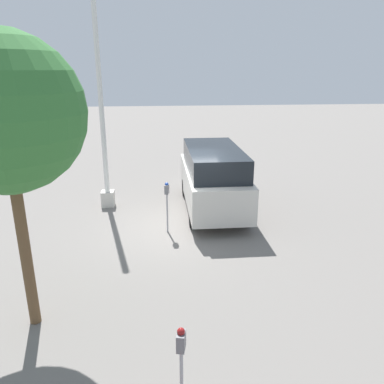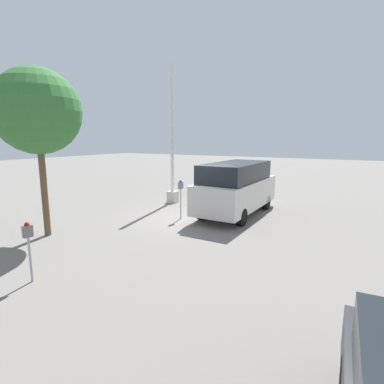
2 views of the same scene
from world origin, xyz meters
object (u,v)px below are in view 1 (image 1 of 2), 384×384
(lamp_post, at_px, (104,144))
(street_tree, at_px, (4,114))
(parked_van, at_px, (213,177))
(parking_meter_far, at_px, (181,350))
(parking_meter_near, at_px, (167,196))

(lamp_post, xyz_separation_m, street_tree, (-6.35, 0.69, 1.70))
(lamp_post, xyz_separation_m, parked_van, (-0.69, -3.62, -1.08))
(parking_meter_far, height_order, lamp_post, lamp_post)
(lamp_post, bearing_deg, parking_meter_far, -167.14)
(parking_meter_near, distance_m, parking_meter_far, 6.14)
(parked_van, relative_size, street_tree, 0.93)
(parking_meter_far, xyz_separation_m, street_tree, (2.22, 2.65, 2.92))
(parking_meter_far, relative_size, lamp_post, 0.21)
(parking_meter_near, bearing_deg, parked_van, -30.58)
(parking_meter_far, xyz_separation_m, lamp_post, (8.57, 1.96, 1.23))
(parking_meter_near, relative_size, street_tree, 0.29)
(parking_meter_near, xyz_separation_m, street_tree, (-3.92, 2.70, 2.80))
(parking_meter_far, height_order, street_tree, street_tree)
(parking_meter_near, distance_m, lamp_post, 3.34)
(parked_van, bearing_deg, parking_meter_near, 137.65)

